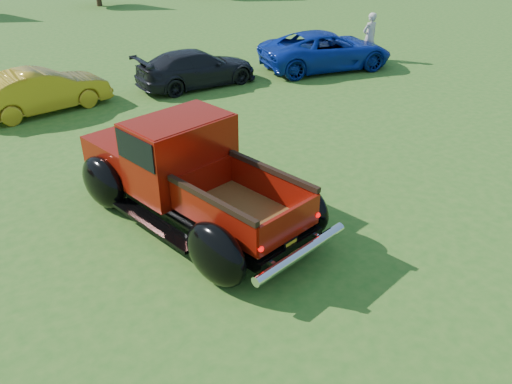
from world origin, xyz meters
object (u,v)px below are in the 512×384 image
show_car_blue (326,50)px  spectator (370,37)px  pickup_truck (181,169)px  show_car_yellow (42,90)px  show_car_grey (197,68)px

show_car_blue → spectator: (2.50, 0.13, 0.24)m
pickup_truck → show_car_blue: 12.16m
pickup_truck → spectator: size_ratio=3.05×
show_car_yellow → show_car_blue: size_ratio=0.77×
pickup_truck → show_car_yellow: 8.22m
show_car_grey → show_car_blue: size_ratio=0.83×
show_car_yellow → show_car_blue: bearing=-103.7°
show_car_grey → pickup_truck: bearing=150.6°
pickup_truck → show_car_yellow: bearing=85.0°
show_car_yellow → show_car_blue: 10.96m
pickup_truck → show_car_blue: size_ratio=1.12×
show_car_blue → spectator: 2.51m
show_car_grey → spectator: bearing=-95.4°
pickup_truck → show_car_blue: bearing=23.5°
pickup_truck → show_car_grey: pickup_truck is taller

